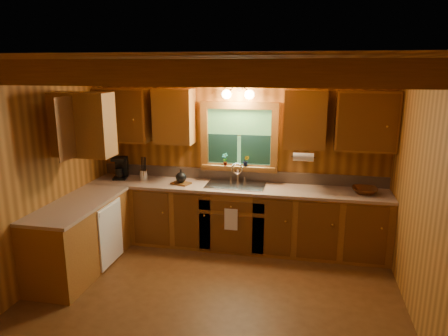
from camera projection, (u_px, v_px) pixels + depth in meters
room at (208, 191)px, 4.19m from camera, size 4.20×4.20×4.20m
ceiling_beams at (207, 71)px, 3.91m from camera, size 4.20×2.54×0.18m
base_cabinets at (196, 223)px, 5.72m from camera, size 4.20×2.22×0.86m
countertop at (197, 191)px, 5.61m from camera, size 4.20×2.24×0.04m
backsplash at (239, 175)px, 6.06m from camera, size 4.20×0.02×0.16m
dishwasher_panel at (111, 234)px, 5.34m from camera, size 0.02×0.60×0.80m
upper_cabinets at (192, 120)px, 5.53m from camera, size 4.19×1.77×0.78m
window at (239, 138)px, 5.91m from camera, size 1.12×0.08×1.00m
window_sill at (238, 167)px, 5.97m from camera, size 1.06×0.14×0.04m
wall_sconce at (238, 94)px, 5.65m from camera, size 0.45×0.21×0.17m
paper_towel_roll at (303, 157)px, 5.45m from camera, size 0.27×0.11×0.11m
dish_towel at (231, 220)px, 5.58m from camera, size 0.18×0.01×0.30m
sink at (236, 189)px, 5.82m from camera, size 0.82×0.48×0.43m
coffee_maker at (120, 168)px, 6.17m from camera, size 0.18×0.23×0.33m
utensil_crock at (144, 175)px, 6.07m from camera, size 0.12×0.12×0.35m
cutting_board at (181, 183)px, 5.89m from camera, size 0.30×0.25×0.02m
teakettle at (181, 177)px, 5.87m from camera, size 0.15×0.15×0.19m
wicker_basket at (364, 190)px, 5.45m from camera, size 0.34×0.34×0.08m
potted_plant_left at (225, 159)px, 5.94m from camera, size 0.12×0.10×0.18m
potted_plant_right at (246, 161)px, 5.90m from camera, size 0.09×0.07×0.16m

